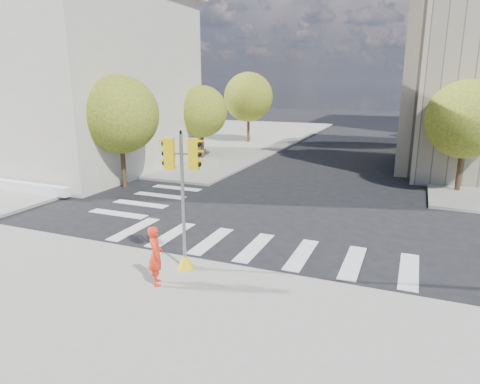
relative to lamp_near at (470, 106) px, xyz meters
name	(u,v)px	position (x,y,z in m)	size (l,w,h in m)	color
ground	(274,231)	(-8.00, -14.00, -4.58)	(160.00, 160.00, 0.00)	black
sidewalk_far_left	(176,136)	(-28.00, 12.00, -4.50)	(28.00, 40.00, 0.15)	gray
classical_building	(44,75)	(-28.00, -6.00, 1.86)	(19.00, 15.00, 12.70)	beige
tree_lw_near	(120,115)	(-18.50, -10.00, -0.38)	(4.40, 4.40, 6.41)	#382616
tree_lw_mid	(202,111)	(-18.50, 0.00, -0.82)	(4.00, 4.00, 5.77)	#382616
tree_lw_far	(248,97)	(-18.50, 10.00, -0.04)	(4.80, 4.80, 6.95)	#382616
tree_re_near	(466,119)	(-0.50, -4.00, -0.53)	(4.20, 4.20, 6.16)	#382616
tree_re_mid	(452,103)	(-0.50, 8.00, -0.23)	(4.60, 4.60, 6.66)	#382616
tree_re_far	(444,103)	(-0.50, 20.00, -0.71)	(4.00, 4.00, 5.88)	#382616
lamp_near	(470,106)	(0.00, 0.00, 0.00)	(0.35, 0.18, 8.11)	black
lamp_far	(454,98)	(0.00, 14.00, 0.00)	(0.35, 0.18, 8.11)	black
traffic_signal	(183,213)	(-9.43, -18.86, -2.55)	(1.08, 0.56, 4.45)	yellow
photographer	(156,255)	(-9.67, -20.14, -3.53)	(0.66, 0.43, 1.81)	red
planter_wall	(26,187)	(-22.45, -13.41, -4.18)	(6.00, 0.40, 0.50)	white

